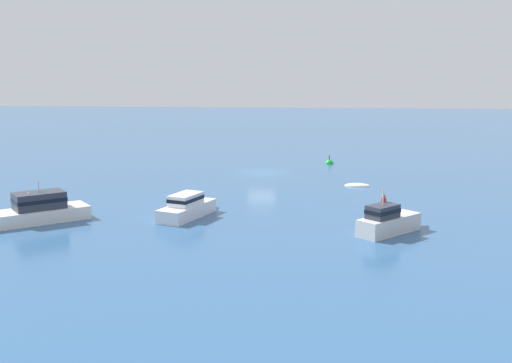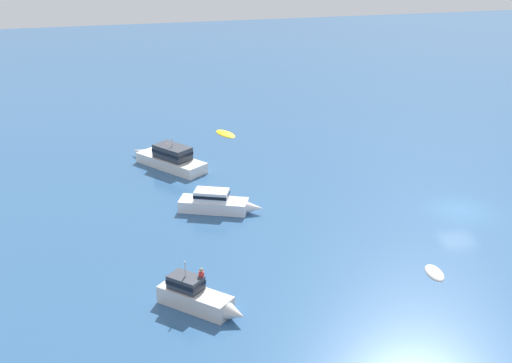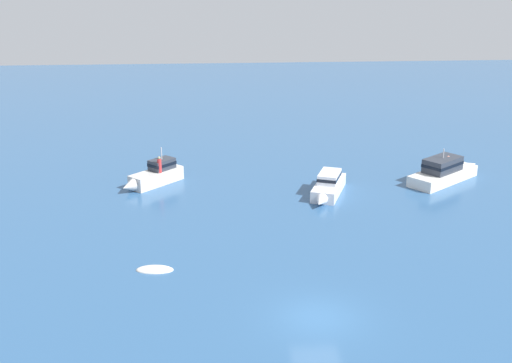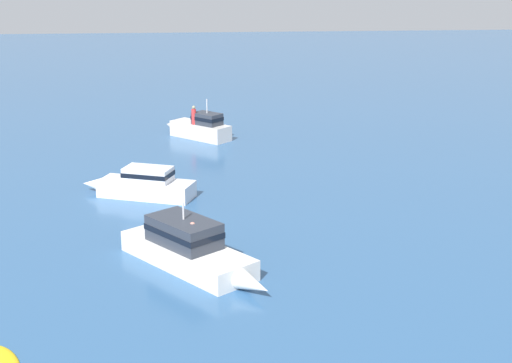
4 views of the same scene
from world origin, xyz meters
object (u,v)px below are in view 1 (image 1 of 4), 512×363
Objects in this scene: cabin_cruiser_1 at (189,207)px; channel_buoy at (329,164)px; powerboat at (34,211)px; tender at (357,186)px; cabin_cruiser at (391,221)px.

cabin_cruiser_1 is 4.97× the size of channel_buoy.
channel_buoy is (23.33, -9.96, -0.67)m from cabin_cruiser_1.
cabin_cruiser_1 is at bearing 156.18° from powerboat.
powerboat is 32.42m from channel_buoy.
powerboat is at bearing -142.27° from tender.
cabin_cruiser_1 is (3.14, 13.06, -0.08)m from cabin_cruiser.
cabin_cruiser is 3.87× the size of channel_buoy.
cabin_cruiser reaches higher than tender.
channel_buoy is at bearing 50.63° from cabin_cruiser.
channel_buoy is (25.79, -19.63, -0.78)m from powerboat.
powerboat is 9.98m from cabin_cruiser_1.
tender is (11.86, -12.03, -0.67)m from cabin_cruiser_1.
cabin_cruiser_1 is at bearing 156.88° from channel_buoy.
powerboat is (0.69, 22.73, 0.03)m from cabin_cruiser.
cabin_cruiser is at bearing 140.19° from powerboat.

